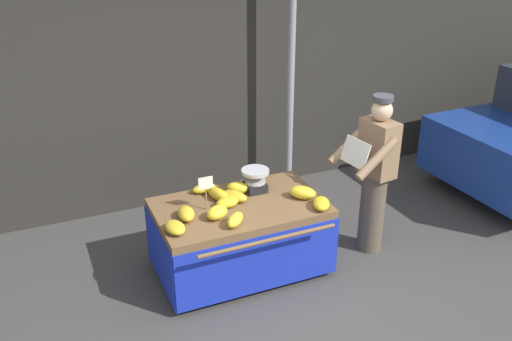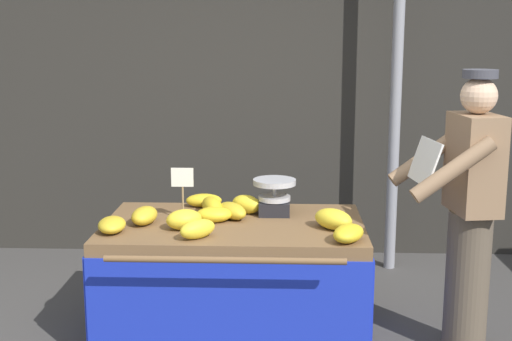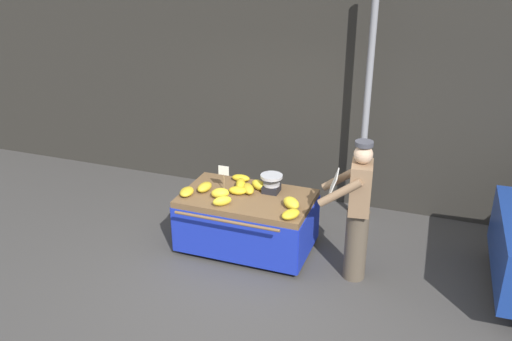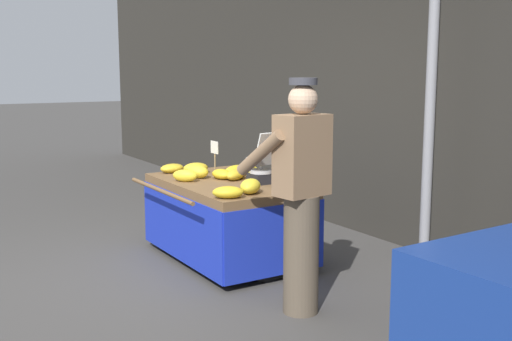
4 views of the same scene
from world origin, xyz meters
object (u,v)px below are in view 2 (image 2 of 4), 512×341
Objects in this scene: banana_bunch_4 at (144,216)px; banana_bunch_8 at (214,215)px; street_pole at (397,67)px; vendor_person at (469,213)px; banana_bunch_7 at (232,211)px; banana_cart at (234,254)px; banana_bunch_6 at (212,206)px; banana_bunch_10 at (333,219)px; banana_bunch_1 at (348,233)px; weighing_scale at (274,197)px; banana_bunch_3 at (198,229)px; banana_bunch_0 at (112,225)px; banana_bunch_5 at (204,200)px; banana_bunch_9 at (184,219)px; price_sign at (182,182)px; banana_bunch_2 at (246,204)px.

banana_bunch_4 is 0.43m from banana_bunch_8.
street_pole reaches higher than vendor_person.
banana_bunch_8 is at bearing -141.07° from banana_bunch_7.
banana_bunch_6 is at bearing 130.92° from banana_cart.
vendor_person is (0.79, -0.06, 0.06)m from banana_bunch_10.
weighing_scale is at bearing 126.46° from banana_bunch_1.
banana_bunch_3 reaches higher than banana_cart.
banana_bunch_5 is (0.48, 0.62, 0.00)m from banana_bunch_0.
banana_bunch_4 is at bearing -171.53° from banana_bunch_8.
banana_bunch_8 reaches higher than banana_cart.
banana_bunch_9 is (-0.29, -0.16, 0.27)m from banana_cart.
banana_cart is 6.77× the size of banana_bunch_5.
price_sign is at bearing -105.27° from banana_bunch_5.
banana_bunch_0 is at bearing -140.51° from street_pole.
banana_bunch_4 is 0.28m from banana_bunch_9.
banana_bunch_5 is at bearing 93.67° from banana_bunch_3.
weighing_scale is 0.52m from banana_bunch_5.
banana_bunch_9 is at bearing 119.92° from banana_bunch_3.
banana_cart is at bearing 5.68° from banana_bunch_4.
banana_bunch_9 is at bearing -177.41° from banana_bunch_10.
banana_bunch_7 is (0.54, 0.15, -0.00)m from banana_bunch_4.
banana_bunch_9 is at bearing -150.61° from banana_cart.
banana_bunch_5 is 0.36m from banana_bunch_7.
banana_bunch_6 reaches higher than banana_bunch_5.
banana_bunch_6 is (-1.35, -1.16, -0.85)m from street_pole.
banana_bunch_2 is 0.53m from banana_bunch_9.
banana_bunch_6 is 1.12× the size of banana_bunch_10.
banana_bunch_7 is 1.45m from vendor_person.
banana_bunch_3 reaches higher than banana_bunch_0.
banana_cart is 5.90× the size of weighing_scale.
banana_bunch_3 is (-0.18, -0.35, 0.27)m from banana_cart.
banana_bunch_9 is (-0.06, -0.54, 0.02)m from banana_bunch_5.
weighing_scale is at bearing 51.78° from banana_bunch_3.
banana_bunch_8 is 0.13× the size of vendor_person.
banana_cart is 0.96× the size of vendor_person.
banana_bunch_3 is at bearing -69.95° from price_sign.
banana_bunch_9 reaches higher than banana_bunch_0.
vendor_person reaches higher than banana_bunch_1.
weighing_scale is 1.07m from banana_bunch_0.
banana_bunch_10 is (-0.58, -1.45, -0.84)m from street_pole.
banana_cart is at bearing -49.08° from banana_bunch_6.
banana_bunch_10 is at bearing 15.60° from banana_bunch_3.
banana_bunch_1 is at bearing -28.60° from banana_cart.
banana_bunch_3 is (-0.44, -0.56, -0.06)m from weighing_scale.
banana_cart is 0.51m from banana_bunch_5.
banana_bunch_2 is at bearing -27.01° from banana_bunch_5.
banana_bunch_3 is at bearing -60.08° from banana_bunch_9.
banana_bunch_1 is at bearing -1.86° from banana_bunch_3.
weighing_scale is 0.82× the size of price_sign.
banana_bunch_2 is at bearing 24.58° from banana_bunch_4.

